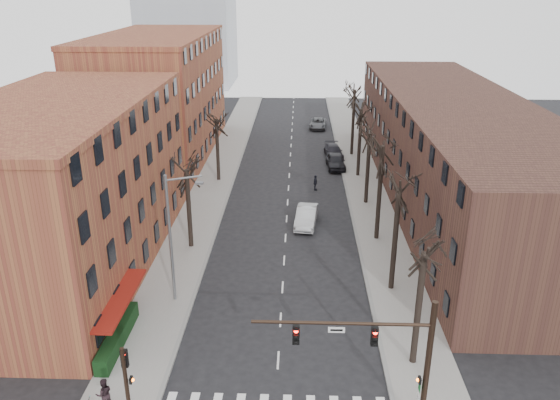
# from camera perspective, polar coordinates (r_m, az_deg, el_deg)

# --- Properties ---
(sidewalk_left) EXTENTS (4.00, 90.00, 0.15)m
(sidewalk_left) POSITION_cam_1_polar(r_m,az_deg,el_deg) (60.53, -6.65, 2.41)
(sidewalk_left) COLOR gray
(sidewalk_left) RESTS_ON ground
(sidewalk_right) EXTENTS (4.00, 90.00, 0.15)m
(sidewalk_right) POSITION_cam_1_polar(r_m,az_deg,el_deg) (60.26, 8.59, 2.22)
(sidewalk_right) COLOR gray
(sidewalk_right) RESTS_ON ground
(building_left_near) EXTENTS (12.00, 26.00, 12.00)m
(building_left_near) POSITION_cam_1_polar(r_m,az_deg,el_deg) (42.58, -21.65, 0.98)
(building_left_near) COLOR brown
(building_left_near) RESTS_ON ground
(building_left_far) EXTENTS (12.00, 28.00, 14.00)m
(building_left_far) POSITION_cam_1_polar(r_m,az_deg,el_deg) (68.85, -12.52, 10.39)
(building_left_far) COLOR brown
(building_left_far) RESTS_ON ground
(building_right) EXTENTS (12.00, 50.00, 10.00)m
(building_right) POSITION_cam_1_polar(r_m,az_deg,el_deg) (55.64, 17.65, 5.10)
(building_right) COLOR #452920
(building_right) RESTS_ON ground
(awning_left) EXTENTS (1.20, 7.00, 0.15)m
(awning_left) POSITION_cam_1_polar(r_m,az_deg,el_deg) (35.52, -15.84, -13.46)
(awning_left) COLOR maroon
(awning_left) RESTS_ON ground
(hedge) EXTENTS (0.80, 6.00, 1.00)m
(hedge) POSITION_cam_1_polar(r_m,az_deg,el_deg) (34.41, -16.61, -13.51)
(hedge) COLOR black
(hedge) RESTS_ON sidewalk_left
(tree_right_a) EXTENTS (5.20, 5.20, 10.00)m
(tree_right_a) POSITION_cam_1_polar(r_m,az_deg,el_deg) (33.03, 13.66, -16.24)
(tree_right_a) COLOR black
(tree_right_a) RESTS_ON ground
(tree_right_b) EXTENTS (5.20, 5.20, 10.80)m
(tree_right_b) POSITION_cam_1_polar(r_m,az_deg,el_deg) (39.52, 11.49, -9.13)
(tree_right_b) COLOR black
(tree_right_b) RESTS_ON ground
(tree_right_c) EXTENTS (5.20, 5.20, 11.60)m
(tree_right_c) POSITION_cam_1_polar(r_m,az_deg,el_deg) (46.49, 10.01, -4.07)
(tree_right_c) COLOR black
(tree_right_c) RESTS_ON ground
(tree_right_d) EXTENTS (5.20, 5.20, 10.00)m
(tree_right_d) POSITION_cam_1_polar(r_m,az_deg,el_deg) (53.74, 8.93, -0.35)
(tree_right_d) COLOR black
(tree_right_d) RESTS_ON ground
(tree_right_e) EXTENTS (5.20, 5.20, 10.80)m
(tree_right_e) POSITION_cam_1_polar(r_m,az_deg,el_deg) (61.18, 8.11, 2.47)
(tree_right_e) COLOR black
(tree_right_e) RESTS_ON ground
(tree_right_f) EXTENTS (5.20, 5.20, 11.60)m
(tree_right_f) POSITION_cam_1_polar(r_m,az_deg,el_deg) (68.74, 7.47, 4.68)
(tree_right_f) COLOR black
(tree_right_f) RESTS_ON ground
(tree_left_a) EXTENTS (5.20, 5.20, 9.50)m
(tree_left_a) POSITION_cam_1_polar(r_m,az_deg,el_deg) (45.05, -9.23, -4.89)
(tree_left_a) COLOR black
(tree_left_a) RESTS_ON ground
(tree_left_b) EXTENTS (5.20, 5.20, 9.50)m
(tree_left_b) POSITION_cam_1_polar(r_m,az_deg,el_deg) (59.56, -6.40, 2.02)
(tree_left_b) COLOR black
(tree_left_b) RESTS_ON ground
(signal_mast_arm) EXTENTS (8.14, 0.30, 7.20)m
(signal_mast_arm) POSITION_cam_1_polar(r_m,az_deg,el_deg) (26.10, 11.86, -15.51)
(signal_mast_arm) COLOR black
(signal_mast_arm) RESTS_ON ground
(signal_pole_left) EXTENTS (0.47, 0.44, 4.40)m
(signal_pole_left) POSITION_cam_1_polar(r_m,az_deg,el_deg) (28.04, -15.77, -17.55)
(signal_pole_left) COLOR black
(signal_pole_left) RESTS_ON ground
(streetlight) EXTENTS (2.45, 0.22, 9.03)m
(streetlight) POSITION_cam_1_polar(r_m,az_deg,el_deg) (35.75, -11.18, -3.47)
(streetlight) COLOR slate
(streetlight) RESTS_ON ground
(silver_sedan) EXTENTS (2.24, 5.05, 1.61)m
(silver_sedan) POSITION_cam_1_polar(r_m,az_deg,el_deg) (48.19, 2.77, -1.73)
(silver_sedan) COLOR #A9ADB1
(silver_sedan) RESTS_ON ground
(parked_car_near) EXTENTS (2.29, 5.02, 1.67)m
(parked_car_near) POSITION_cam_1_polar(r_m,az_deg,el_deg) (63.37, 5.84, 4.06)
(parked_car_near) COLOR black
(parked_car_near) RESTS_ON ground
(parked_car_mid) EXTENTS (2.42, 5.13, 1.45)m
(parked_car_mid) POSITION_cam_1_polar(r_m,az_deg,el_deg) (67.50, 5.62, 5.08)
(parked_car_mid) COLOR black
(parked_car_mid) RESTS_ON ground
(parked_car_far) EXTENTS (2.74, 5.25, 1.41)m
(parked_car_far) POSITION_cam_1_polar(r_m,az_deg,el_deg) (81.20, 3.98, 7.98)
(parked_car_far) COLOR #4F5156
(parked_car_far) RESTS_ON ground
(pedestrian_b) EXTENTS (1.04, 0.95, 1.72)m
(pedestrian_b) POSITION_cam_1_polar(r_m,az_deg,el_deg) (30.05, -17.89, -18.71)
(pedestrian_b) COLOR black
(pedestrian_b) RESTS_ON sidewalk_left
(pedestrian_crossing) EXTENTS (0.46, 0.98, 1.62)m
(pedestrian_crossing) POSITION_cam_1_polar(r_m,az_deg,el_deg) (56.32, 3.71, 1.81)
(pedestrian_crossing) COLOR black
(pedestrian_crossing) RESTS_ON ground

